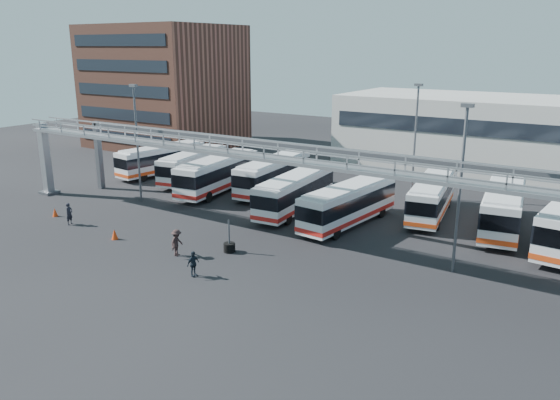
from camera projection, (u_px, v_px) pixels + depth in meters
The scene contains 21 objects.
ground at pixel (227, 268), 34.02m from camera, with size 140.00×140.00×0.00m, color black.
gantry at pixel (278, 165), 37.27m from camera, with size 51.40×5.15×7.10m.
apartment_building at pixel (165, 87), 73.83m from camera, with size 18.00×15.00×16.00m, color brown.
warehouse at pixel (539, 138), 57.43m from camera, with size 42.00×14.00×8.00m, color #9E9E99.
light_pole_left at pixel (137, 137), 47.27m from camera, with size 0.70×0.35×10.21m.
light_pole_mid at pixel (461, 181), 31.88m from camera, with size 0.70×0.35×10.21m.
light_pole_back at pixel (415, 135), 48.18m from camera, with size 0.70×0.35×10.21m.
bus_0 at pixel (162, 159), 58.21m from camera, with size 3.69×10.49×3.12m.
bus_1 at pixel (193, 165), 55.44m from camera, with size 4.11×10.35×3.06m.
bus_2 at pixel (218, 173), 51.20m from camera, with size 3.82×11.23×3.34m.
bus_3 at pixel (274, 174), 51.11m from camera, with size 3.30×10.89×3.26m.
bus_4 at pixel (295, 191), 45.02m from camera, with size 3.25×10.58×3.16m.
bus_5 at pixel (348, 203), 41.65m from camera, with size 3.51×10.65×3.17m.
bus_6 at pixel (432, 196), 43.80m from camera, with size 3.92×10.40×3.09m.
bus_7 at pixel (504, 206), 40.42m from camera, with size 4.12×11.43×3.40m.
pedestrian_a at pixel (69, 214), 42.01m from camera, with size 0.63×0.42×1.74m, color black.
pedestrian_c at pixel (177, 243), 35.72m from camera, with size 1.17×0.67×1.81m, color #2D1E1E.
pedestrian_d at pixel (193, 264), 32.53m from camera, with size 0.93×0.39×1.59m, color black.
cone_left at pixel (55, 212), 44.16m from camera, with size 0.43×0.43×0.69m, color red.
cone_right at pixel (115, 234), 38.91m from camera, with size 0.47×0.47×0.75m, color red.
tire_stack at pixel (229, 247), 36.52m from camera, with size 0.79×0.79×2.26m.
Camera 1 is at (19.87, -24.77, 13.32)m, focal length 35.00 mm.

